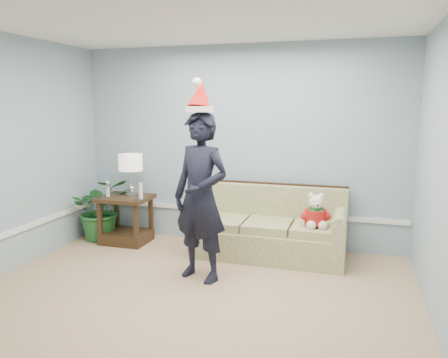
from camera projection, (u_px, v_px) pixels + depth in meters
room_shell at (160, 174)px, 3.57m from camera, size 4.54×5.04×2.74m
wainscot_trim at (113, 229)px, 5.17m from camera, size 4.49×4.99×0.06m
sofa at (270, 231)px, 5.58m from camera, size 1.90×0.82×0.89m
side_table at (126, 224)px, 6.09m from camera, size 0.68×0.58×0.66m
table_lamp at (131, 164)px, 5.98m from camera, size 0.33×0.33×0.58m
candle_pair at (124, 190)px, 5.92m from camera, size 0.56×0.06×0.22m
houseplant at (101, 209)px, 6.22m from camera, size 1.06×1.05×0.89m
man at (201, 197)px, 4.72m from camera, size 0.77×0.62×1.84m
santa_hat at (200, 97)px, 4.55m from camera, size 0.34×0.37×0.36m
teddy_bear at (315, 215)px, 5.19m from camera, size 0.32×0.33×0.42m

